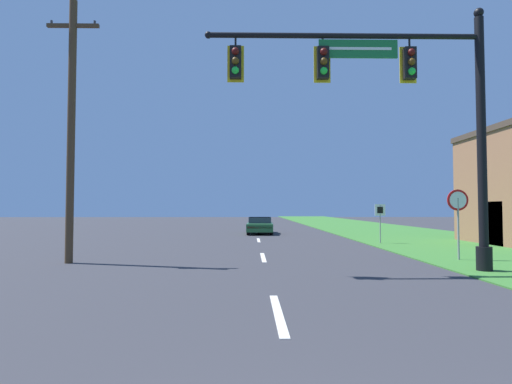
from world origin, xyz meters
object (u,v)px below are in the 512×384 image
at_px(route_sign_post, 380,215).
at_px(utility_pole_near, 71,126).
at_px(signal_mast, 406,106).
at_px(car_ahead, 260,225).
at_px(stop_sign, 458,208).

xyz_separation_m(route_sign_post, utility_pole_near, (-13.02, -7.07, 3.20)).
distance_m(signal_mast, car_ahead, 18.44).
bearing_deg(route_sign_post, signal_mast, -103.36).
relative_size(signal_mast, car_ahead, 1.82).
bearing_deg(route_sign_post, car_ahead, 126.20).
relative_size(stop_sign, utility_pole_near, 0.27).
xyz_separation_m(signal_mast, route_sign_post, (2.17, 9.15, -3.38)).
relative_size(car_ahead, route_sign_post, 2.29).
bearing_deg(car_ahead, route_sign_post, -53.80).
relative_size(car_ahead, utility_pole_near, 0.51).
height_order(car_ahead, utility_pole_near, utility_pole_near).
distance_m(stop_sign, route_sign_post, 6.71).
height_order(signal_mast, route_sign_post, signal_mast).
relative_size(signal_mast, utility_pole_near, 0.93).
xyz_separation_m(signal_mast, stop_sign, (2.79, 2.48, -3.05)).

